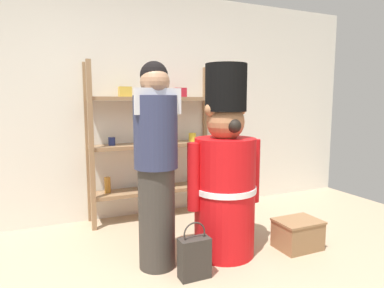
# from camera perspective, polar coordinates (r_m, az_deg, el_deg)

# --- Properties ---
(back_wall) EXTENTS (6.40, 0.12, 2.60)m
(back_wall) POSITION_cam_1_polar(r_m,az_deg,el_deg) (4.00, -11.65, 6.42)
(back_wall) COLOR silver
(back_wall) RESTS_ON ground_plane
(merchandise_shelf) EXTENTS (1.49, 0.35, 1.76)m
(merchandise_shelf) POSITION_cam_1_polar(r_m,az_deg,el_deg) (3.90, -6.33, 0.04)
(merchandise_shelf) COLOR #93704C
(merchandise_shelf) RESTS_ON ground_plane
(teddy_bear_guard) EXTENTS (0.70, 0.55, 1.66)m
(teddy_bear_guard) POSITION_cam_1_polar(r_m,az_deg,el_deg) (2.95, 5.58, -5.40)
(teddy_bear_guard) COLOR red
(teddy_bear_guard) RESTS_ON ground_plane
(person_shopper) EXTENTS (0.36, 0.35, 1.66)m
(person_shopper) POSITION_cam_1_polar(r_m,az_deg,el_deg) (2.69, -6.10, -3.14)
(person_shopper) COLOR #38332D
(person_shopper) RESTS_ON ground_plane
(shopping_bag) EXTENTS (0.24, 0.12, 0.45)m
(shopping_bag) POSITION_cam_1_polar(r_m,az_deg,el_deg) (2.71, 0.42, -18.60)
(shopping_bag) COLOR #332D28
(shopping_bag) RESTS_ON ground_plane
(display_crate) EXTENTS (0.40, 0.31, 0.27)m
(display_crate) POSITION_cam_1_polar(r_m,az_deg,el_deg) (3.36, 17.44, -14.32)
(display_crate) COLOR olive
(display_crate) RESTS_ON ground_plane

